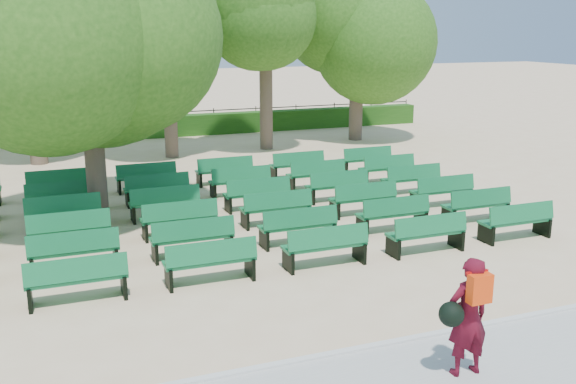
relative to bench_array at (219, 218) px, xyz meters
name	(u,v)px	position (x,y,z in m)	size (l,w,h in m)	color
ground	(245,230)	(0.40, -0.88, -0.09)	(120.00, 120.00, 0.00)	beige
curb	(371,348)	(0.40, -7.13, -0.04)	(30.00, 0.12, 0.10)	silver
hedge	(149,127)	(0.40, 13.12, 0.36)	(26.00, 0.70, 0.90)	#225215
fence	(148,136)	(0.40, 13.52, -0.09)	(26.00, 0.10, 1.02)	black
tree_line	(166,154)	(0.40, 9.12, -0.09)	(21.80, 6.80, 7.04)	#34681C
bench_array	(219,218)	(0.00, 0.00, 0.00)	(1.71, 0.54, 1.08)	#136D3B
tree_among	(85,26)	(-2.74, 1.18, 4.58)	(5.07, 5.07, 6.96)	brown
person	(467,315)	(1.21, -8.23, 0.83)	(0.78, 0.47, 1.67)	#4F0B1A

